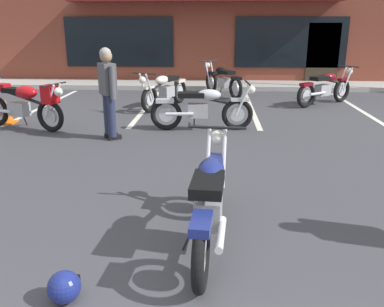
# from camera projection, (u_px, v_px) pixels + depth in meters

# --- Properties ---
(ground_plane) EXTENTS (80.00, 80.00, 0.00)m
(ground_plane) POSITION_uv_depth(u_px,v_px,m) (183.00, 179.00, 5.73)
(ground_plane) COLOR #3D3D42
(sidewalk_kerb) EXTENTS (22.00, 1.80, 0.14)m
(sidewalk_kerb) POSITION_uv_depth(u_px,v_px,m) (203.00, 85.00, 14.05)
(sidewalk_kerb) COLOR #A8A59E
(sidewalk_kerb) RESTS_ON ground_plane
(brick_storefront_building) EXTENTS (14.97, 6.94, 3.63)m
(brick_storefront_building) POSITION_uv_depth(u_px,v_px,m) (206.00, 30.00, 17.02)
(brick_storefront_building) COLOR brown
(brick_storefront_building) RESTS_ON ground_plane
(painted_stall_lines) EXTENTS (13.67, 4.80, 0.01)m
(painted_stall_lines) POSITION_uv_depth(u_px,v_px,m) (199.00, 107.00, 10.65)
(painted_stall_lines) COLOR silver
(painted_stall_lines) RESTS_ON ground_plane
(motorcycle_foreground_classic) EXTENTS (0.66, 2.11, 0.98)m
(motorcycle_foreground_classic) POSITION_uv_depth(u_px,v_px,m) (210.00, 200.00, 3.93)
(motorcycle_foreground_classic) COLOR black
(motorcycle_foreground_classic) RESTS_ON ground_plane
(motorcycle_red_sportbike) EXTENTS (1.29, 1.90, 0.98)m
(motorcycle_red_sportbike) POSITION_uv_depth(u_px,v_px,m) (223.00, 80.00, 12.20)
(motorcycle_red_sportbike) COLOR black
(motorcycle_red_sportbike) RESTS_ON ground_plane
(motorcycle_black_cruiser) EXTENTS (2.03, 1.01, 0.98)m
(motorcycle_black_cruiser) POSITION_uv_depth(u_px,v_px,m) (26.00, 104.00, 8.29)
(motorcycle_black_cruiser) COLOR black
(motorcycle_black_cruiser) RESTS_ON ground_plane
(motorcycle_silver_naked) EXTENTS (1.18, 1.96, 0.98)m
(motorcycle_silver_naked) POSITION_uv_depth(u_px,v_px,m) (165.00, 90.00, 10.43)
(motorcycle_silver_naked) COLOR black
(motorcycle_silver_naked) RESTS_ON ground_plane
(motorcycle_green_cafe_racer) EXTENTS (2.11, 0.66, 0.98)m
(motorcycle_green_cafe_racer) POSITION_uv_depth(u_px,v_px,m) (203.00, 108.00, 8.23)
(motorcycle_green_cafe_racer) COLOR black
(motorcycle_green_cafe_racer) RESTS_ON ground_plane
(motorcycle_orange_scrambler) EXTENTS (1.78, 1.49, 0.98)m
(motorcycle_orange_scrambler) POSITION_uv_depth(u_px,v_px,m) (326.00, 87.00, 10.82)
(motorcycle_orange_scrambler) COLOR black
(motorcycle_orange_scrambler) RESTS_ON ground_plane
(person_in_black_shirt) EXTENTS (0.43, 0.55, 1.68)m
(person_in_black_shirt) POSITION_uv_depth(u_px,v_px,m) (108.00, 88.00, 7.45)
(person_in_black_shirt) COLOR black
(person_in_black_shirt) RESTS_ON ground_plane
(helmet_on_pavement) EXTENTS (0.26, 0.26, 0.26)m
(helmet_on_pavement) POSITION_uv_depth(u_px,v_px,m) (64.00, 287.00, 3.17)
(helmet_on_pavement) COLOR navy
(helmet_on_pavement) RESTS_ON ground_plane
(traffic_cone) EXTENTS (0.34, 0.34, 0.53)m
(traffic_cone) POSITION_uv_depth(u_px,v_px,m) (6.00, 111.00, 8.86)
(traffic_cone) COLOR orange
(traffic_cone) RESTS_ON ground_plane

